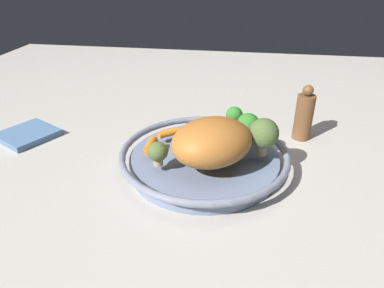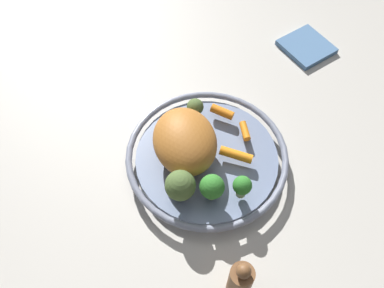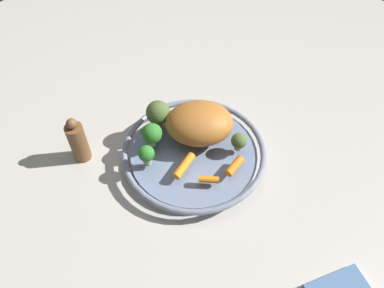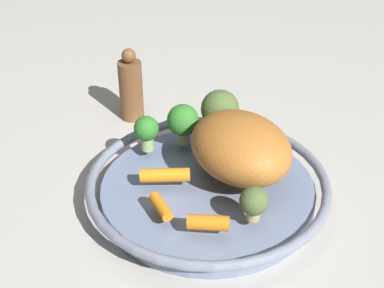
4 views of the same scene
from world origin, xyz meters
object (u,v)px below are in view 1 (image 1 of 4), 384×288
Objects in this scene: pepper_mill at (304,115)px; baby_carrot_right at (199,132)px; broccoli_floret_mid at (248,125)px; broccoli_floret_small at (234,116)px; roast_chicken_piece at (212,142)px; baby_carrot_near_rim at (151,146)px; broccoli_floret_edge at (158,152)px; baby_carrot_back at (168,133)px; broccoli_floret_large at (263,135)px; serving_bowl at (204,159)px; dish_towel at (28,134)px.

baby_carrot_right is at bearing 26.14° from pepper_mill.
broccoli_floret_mid reaches higher than broccoli_floret_small.
roast_chicken_piece is 0.13m from baby_carrot_near_rim.
broccoli_floret_edge is at bearing 39.65° from pepper_mill.
baby_carrot_back is 0.86× the size of baby_carrot_near_rim.
broccoli_floret_large reaches higher than baby_carrot_right.
baby_carrot_back is 0.64× the size of baby_carrot_right.
broccoli_floret_edge is (0.08, 0.07, 0.05)m from serving_bowl.
broccoli_floret_small is 0.47× the size of dish_towel.
baby_carrot_back is 0.33× the size of pepper_mill.
broccoli_floret_large is at bearing 172.33° from dish_towel.
broccoli_floret_small is at bearing -103.31° from roast_chicken_piece.
broccoli_floret_large reaches higher than baby_carrot_near_rim.
dish_towel is at bearing 3.45° from broccoli_floret_small.
broccoli_floret_edge is at bearing 65.47° from baby_carrot_right.
roast_chicken_piece reaches higher than broccoli_floret_large.
baby_carrot_right is 0.41m from dish_towel.
dish_towel is (0.43, -0.07, -0.02)m from serving_bowl.
serving_bowl is 6.22× the size of broccoli_floret_small.
serving_bowl is at bearing 109.11° from baby_carrot_right.
broccoli_floret_large is (-0.09, -0.04, 0.00)m from roast_chicken_piece.
serving_bowl is at bearing 62.27° from broccoli_floret_small.
serving_bowl is 0.13m from broccoli_floret_large.
pepper_mill reaches higher than broccoli_floret_small.
baby_carrot_right is 0.25m from pepper_mill.
broccoli_floret_mid is at bearing -124.44° from roast_chicken_piece.
broccoli_floret_mid is 0.06m from broccoli_floret_large.
broccoli_floret_mid is at bearing -148.13° from serving_bowl.
broccoli_floret_small is (0.03, -0.05, -0.00)m from broccoli_floret_mid.
broccoli_floret_edge is at bearing 37.02° from broccoli_floret_mid.
roast_chicken_piece is 0.14m from baby_carrot_back.
serving_bowl is 7.32× the size of broccoli_floret_edge.
serving_bowl is at bearing -65.27° from roast_chicken_piece.
broccoli_floret_small reaches higher than baby_carrot_right.
baby_carrot_right reaches higher than serving_bowl.
roast_chicken_piece is 2.33× the size of baby_carrot_right.
roast_chicken_piece is at bearing 55.56° from broccoli_floret_mid.
baby_carrot_back is 0.12m from broccoli_floret_edge.
broccoli_floret_edge is at bearing 93.39° from baby_carrot_back.
broccoli_floret_large is at bearing 165.61° from baby_carrot_back.
roast_chicken_piece is 3.11× the size of baby_carrot_near_rim.
roast_chicken_piece reaches higher than dish_towel.
pepper_mill is at bearing -140.35° from broccoli_floret_edge.
broccoli_floret_edge is (-0.01, 0.12, 0.02)m from baby_carrot_back.
roast_chicken_piece is 3.41× the size of broccoli_floret_edge.
broccoli_floret_large is (-0.03, 0.05, 0.01)m from broccoli_floret_mid.
serving_bowl is at bearing 170.74° from dish_towel.
dish_towel is at bearing -13.91° from roast_chicken_piece.
broccoli_floret_large reaches higher than serving_bowl.
baby_carrot_right is 0.14m from broccoli_floret_edge.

